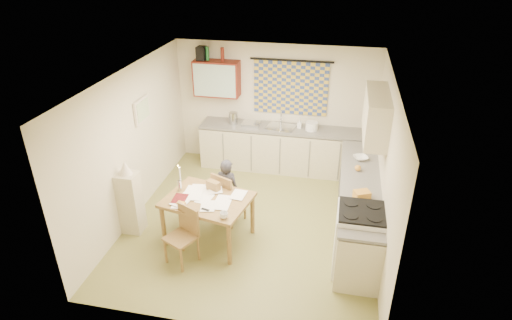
% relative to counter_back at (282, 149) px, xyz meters
% --- Properties ---
extents(floor, '(4.00, 4.50, 0.02)m').
position_rel_counter_back_xyz_m(floor, '(-0.21, -1.95, -0.46)').
color(floor, olive).
rests_on(floor, ground).
extents(ceiling, '(4.00, 4.50, 0.02)m').
position_rel_counter_back_xyz_m(ceiling, '(-0.21, -1.95, 2.06)').
color(ceiling, white).
rests_on(ceiling, floor).
extents(wall_back, '(4.00, 0.02, 2.50)m').
position_rel_counter_back_xyz_m(wall_back, '(-0.21, 0.31, 0.80)').
color(wall_back, beige).
rests_on(wall_back, floor).
extents(wall_front, '(4.00, 0.02, 2.50)m').
position_rel_counter_back_xyz_m(wall_front, '(-0.21, -4.21, 0.80)').
color(wall_front, beige).
rests_on(wall_front, floor).
extents(wall_left, '(0.02, 4.50, 2.50)m').
position_rel_counter_back_xyz_m(wall_left, '(-2.22, -1.95, 0.80)').
color(wall_left, beige).
rests_on(wall_left, floor).
extents(wall_right, '(0.02, 4.50, 2.50)m').
position_rel_counter_back_xyz_m(wall_right, '(1.80, -1.95, 0.80)').
color(wall_right, beige).
rests_on(wall_right, floor).
extents(window_blind, '(1.45, 0.03, 1.05)m').
position_rel_counter_back_xyz_m(window_blind, '(0.09, 0.27, 1.20)').
color(window_blind, navy).
rests_on(window_blind, wall_back).
extents(curtain_rod, '(1.60, 0.04, 0.04)m').
position_rel_counter_back_xyz_m(curtain_rod, '(0.09, 0.25, 1.75)').
color(curtain_rod, black).
rests_on(curtain_rod, wall_back).
extents(wall_cabinet, '(0.90, 0.34, 0.70)m').
position_rel_counter_back_xyz_m(wall_cabinet, '(-1.36, 0.13, 1.35)').
color(wall_cabinet, '#57160E').
rests_on(wall_cabinet, wall_back).
extents(wall_cabinet_glass, '(0.84, 0.02, 0.64)m').
position_rel_counter_back_xyz_m(wall_cabinet_glass, '(-1.36, -0.04, 1.35)').
color(wall_cabinet_glass, '#99B2A5').
rests_on(wall_cabinet_glass, wall_back).
extents(upper_cabinet_right, '(0.34, 1.30, 0.70)m').
position_rel_counter_back_xyz_m(upper_cabinet_right, '(1.62, -1.40, 1.40)').
color(upper_cabinet_right, '#BAAF8A').
rests_on(upper_cabinet_right, wall_right).
extents(framed_print, '(0.04, 0.50, 0.40)m').
position_rel_counter_back_xyz_m(framed_print, '(-2.18, -1.55, 1.25)').
color(framed_print, beige).
rests_on(framed_print, wall_left).
extents(print_canvas, '(0.01, 0.42, 0.32)m').
position_rel_counter_back_xyz_m(print_canvas, '(-2.15, -1.55, 1.25)').
color(print_canvas, '#E8EDCF').
rests_on(print_canvas, wall_left).
extents(counter_back, '(3.30, 0.62, 0.92)m').
position_rel_counter_back_xyz_m(counter_back, '(0.00, 0.00, 0.00)').
color(counter_back, '#BAAF8A').
rests_on(counter_back, floor).
extents(counter_right, '(0.62, 2.95, 0.92)m').
position_rel_counter_back_xyz_m(counter_right, '(1.49, -1.85, -0.00)').
color(counter_right, '#BAAF8A').
rests_on(counter_right, floor).
extents(stove, '(0.65, 0.65, 1.01)m').
position_rel_counter_back_xyz_m(stove, '(1.49, -2.79, 0.05)').
color(stove, white).
rests_on(stove, floor).
extents(sink, '(0.61, 0.53, 0.10)m').
position_rel_counter_back_xyz_m(sink, '(-0.04, -0.00, 0.43)').
color(sink, silver).
rests_on(sink, counter_back).
extents(tap, '(0.04, 0.04, 0.28)m').
position_rel_counter_back_xyz_m(tap, '(-0.06, 0.18, 0.61)').
color(tap, silver).
rests_on(tap, counter_back).
extents(dish_rack, '(0.36, 0.31, 0.06)m').
position_rel_counter_back_xyz_m(dish_rack, '(-0.64, 0.00, 0.50)').
color(dish_rack, silver).
rests_on(dish_rack, counter_back).
extents(kettle, '(0.22, 0.22, 0.24)m').
position_rel_counter_back_xyz_m(kettle, '(-1.00, 0.00, 0.59)').
color(kettle, silver).
rests_on(kettle, counter_back).
extents(mixing_bowl, '(0.28, 0.28, 0.16)m').
position_rel_counter_back_xyz_m(mixing_bowl, '(0.57, 0.00, 0.55)').
color(mixing_bowl, white).
rests_on(mixing_bowl, counter_back).
extents(soap_bottle, '(0.10, 0.10, 0.18)m').
position_rel_counter_back_xyz_m(soap_bottle, '(0.33, 0.05, 0.56)').
color(soap_bottle, white).
rests_on(soap_bottle, counter_back).
extents(bowl, '(0.40, 0.40, 0.06)m').
position_rel_counter_back_xyz_m(bowl, '(1.49, -1.09, 0.50)').
color(bowl, white).
rests_on(bowl, counter_right).
extents(orange_bag, '(0.27, 0.24, 0.12)m').
position_rel_counter_back_xyz_m(orange_bag, '(1.49, -2.34, 0.53)').
color(orange_bag, '#C8882D').
rests_on(orange_bag, counter_right).
extents(fruit_orange, '(0.10, 0.10, 0.10)m').
position_rel_counter_back_xyz_m(fruit_orange, '(1.44, -1.51, 0.52)').
color(fruit_orange, '#C8882D').
rests_on(fruit_orange, counter_right).
extents(speaker, '(0.17, 0.21, 0.26)m').
position_rel_counter_back_xyz_m(speaker, '(-1.65, 0.13, 1.83)').
color(speaker, black).
rests_on(speaker, wall_cabinet).
extents(bottle_green, '(0.08, 0.08, 0.26)m').
position_rel_counter_back_xyz_m(bottle_green, '(-1.53, 0.13, 1.83)').
color(bottle_green, '#195926').
rests_on(bottle_green, wall_cabinet).
extents(bottle_brown, '(0.09, 0.09, 0.26)m').
position_rel_counter_back_xyz_m(bottle_brown, '(-1.23, 0.13, 1.83)').
color(bottle_brown, '#57160E').
rests_on(bottle_brown, wall_cabinet).
extents(dining_table, '(1.41, 1.18, 0.75)m').
position_rel_counter_back_xyz_m(dining_table, '(-0.77, -2.54, -0.07)').
color(dining_table, brown).
rests_on(dining_table, floor).
extents(chair_far, '(0.56, 0.56, 0.93)m').
position_rel_counter_back_xyz_m(chair_far, '(-0.59, -2.00, -0.16)').
color(chair_far, brown).
rests_on(chair_far, floor).
extents(chair_near, '(0.53, 0.53, 0.87)m').
position_rel_counter_back_xyz_m(chair_near, '(-0.99, -3.12, -0.18)').
color(chair_near, brown).
rests_on(chair_near, floor).
extents(person, '(0.51, 0.41, 1.15)m').
position_rel_counter_back_xyz_m(person, '(-0.62, -1.98, 0.12)').
color(person, black).
rests_on(person, floor).
extents(shelf_stand, '(0.32, 0.30, 1.05)m').
position_rel_counter_back_xyz_m(shelf_stand, '(-2.05, -2.57, 0.07)').
color(shelf_stand, '#BAAF8A').
rests_on(shelf_stand, floor).
extents(lampshade, '(0.20, 0.20, 0.22)m').
position_rel_counter_back_xyz_m(lampshade, '(-2.05, -2.57, 0.71)').
color(lampshade, beige).
rests_on(lampshade, shelf_stand).
extents(letter_rack, '(0.24, 0.18, 0.16)m').
position_rel_counter_back_xyz_m(letter_rack, '(-0.75, -2.29, 0.38)').
color(letter_rack, brown).
rests_on(letter_rack, dining_table).
extents(mug, '(0.16, 0.16, 0.09)m').
position_rel_counter_back_xyz_m(mug, '(-0.39, -2.98, 0.35)').
color(mug, white).
rests_on(mug, dining_table).
extents(magazine, '(0.23, 0.30, 0.03)m').
position_rel_counter_back_xyz_m(magazine, '(-1.27, -2.66, 0.31)').
color(magazine, maroon).
rests_on(magazine, dining_table).
extents(book, '(0.39, 0.40, 0.02)m').
position_rel_counter_back_xyz_m(book, '(-1.15, -2.56, 0.31)').
color(book, '#C8882D').
rests_on(book, dining_table).
extents(orange_box, '(0.13, 0.10, 0.04)m').
position_rel_counter_back_xyz_m(orange_box, '(-1.10, -2.78, 0.32)').
color(orange_box, '#C8882D').
rests_on(orange_box, dining_table).
extents(eyeglasses, '(0.14, 0.08, 0.02)m').
position_rel_counter_back_xyz_m(eyeglasses, '(-0.71, -2.85, 0.31)').
color(eyeglasses, black).
rests_on(eyeglasses, dining_table).
extents(candle_holder, '(0.07, 0.07, 0.18)m').
position_rel_counter_back_xyz_m(candle_holder, '(-1.26, -2.40, 0.39)').
color(candle_holder, silver).
rests_on(candle_holder, dining_table).
extents(candle, '(0.03, 0.03, 0.22)m').
position_rel_counter_back_xyz_m(candle, '(-1.25, -2.38, 0.59)').
color(candle, white).
rests_on(candle, dining_table).
extents(candle_flame, '(0.02, 0.02, 0.02)m').
position_rel_counter_back_xyz_m(candle_flame, '(-1.28, -2.36, 0.71)').
color(candle_flame, '#FFCC66').
rests_on(candle_flame, dining_table).
extents(papers, '(1.06, 0.82, 0.02)m').
position_rel_counter_back_xyz_m(papers, '(-0.85, -2.52, 0.31)').
color(papers, white).
rests_on(papers, dining_table).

